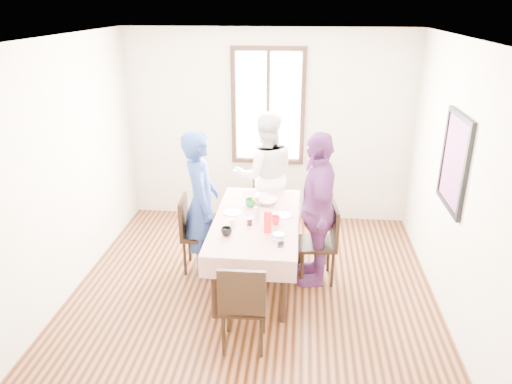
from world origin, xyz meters
TOP-DOWN VIEW (x-y plane):
  - ground at (0.00, 0.00)m, footprint 4.50×4.50m
  - back_wall at (0.00, 2.25)m, footprint 4.00×0.00m
  - right_wall at (2.00, 0.00)m, footprint 0.00×4.50m
  - window_frame at (0.00, 2.23)m, footprint 1.02×0.06m
  - window_pane at (0.00, 2.24)m, footprint 0.90×0.02m
  - art_poster at (1.98, 0.30)m, footprint 0.04×0.76m
  - dining_table at (0.01, 0.48)m, footprint 0.82×1.70m
  - tablecloth at (0.01, 0.48)m, footprint 0.94×1.82m
  - chair_left at (-0.67, 0.64)m, footprint 0.45×0.45m
  - chair_right at (0.69, 0.54)m, footprint 0.46×0.46m
  - chair_far at (0.01, 1.65)m, footprint 0.47×0.47m
  - chair_near at (0.01, -0.68)m, footprint 0.43×0.43m
  - person_left at (-0.65, 0.64)m, footprint 0.54×0.70m
  - person_far at (0.01, 1.63)m, footprint 0.96×0.82m
  - person_right at (0.67, 0.54)m, footprint 0.51×1.06m
  - mug_black at (-0.26, 0.04)m, footprint 0.14×0.14m
  - mug_flag at (0.23, 0.36)m, footprint 0.11×0.11m
  - mug_green at (-0.10, 0.82)m, footprint 0.15×0.15m
  - serving_bowl at (0.08, 0.91)m, footprint 0.30×0.30m
  - juice_carton at (0.16, 0.17)m, footprint 0.08×0.08m
  - butter_tub at (0.28, -0.01)m, footprint 0.11×0.11m
  - jam_jar at (-0.05, 0.31)m, footprint 0.06×0.06m
  - drinking_glass at (-0.23, 0.24)m, footprint 0.06×0.06m
  - smartphone at (0.32, -0.11)m, footprint 0.06×0.13m
  - flower_vase at (0.02, 0.52)m, footprint 0.06×0.06m
  - plate_left at (-0.28, 0.60)m, footprint 0.20×0.20m
  - plate_right at (0.29, 0.59)m, footprint 0.20×0.20m
  - plate_far at (0.01, 1.16)m, footprint 0.20×0.20m
  - butter_lid at (0.28, -0.01)m, footprint 0.12×0.12m
  - flower_bunch at (0.02, 0.52)m, footprint 0.09×0.09m

SIDE VIEW (x-z plane):
  - ground at x=0.00m, z-range 0.00..0.00m
  - dining_table at x=0.01m, z-range 0.00..0.75m
  - chair_left at x=-0.67m, z-range 0.00..0.91m
  - chair_right at x=0.69m, z-range 0.00..0.91m
  - chair_far at x=0.01m, z-range 0.00..0.91m
  - chair_near at x=0.01m, z-range 0.00..0.91m
  - tablecloth at x=0.01m, z-range 0.75..0.76m
  - smartphone at x=0.32m, z-range 0.76..0.77m
  - plate_left at x=-0.28m, z-range 0.76..0.77m
  - plate_right at x=0.29m, z-range 0.76..0.77m
  - plate_far at x=0.01m, z-range 0.76..0.77m
  - butter_tub at x=0.28m, z-range 0.76..0.82m
  - serving_bowl at x=0.08m, z-range 0.76..0.82m
  - jam_jar at x=-0.05m, z-range 0.76..0.84m
  - drinking_glass at x=-0.23m, z-range 0.76..0.85m
  - mug_black at x=-0.26m, z-range 0.76..0.85m
  - mug_flag at x=0.23m, z-range 0.76..0.85m
  - mug_green at x=-0.10m, z-range 0.76..0.86m
  - flower_vase at x=0.02m, z-range 0.76..0.89m
  - butter_lid at x=0.28m, z-range 0.82..0.83m
  - person_left at x=-0.65m, z-range 0.00..1.70m
  - person_far at x=0.01m, z-range 0.00..1.72m
  - person_right at x=0.67m, z-range 0.00..1.77m
  - juice_carton at x=0.16m, z-range 0.76..1.00m
  - flower_bunch at x=0.02m, z-range 0.89..0.99m
  - back_wall at x=0.00m, z-range -0.65..3.35m
  - right_wall at x=2.00m, z-range -0.90..3.60m
  - art_poster at x=1.98m, z-range 1.07..2.03m
  - window_frame at x=0.00m, z-range 0.84..2.46m
  - window_pane at x=0.00m, z-range 0.90..2.40m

